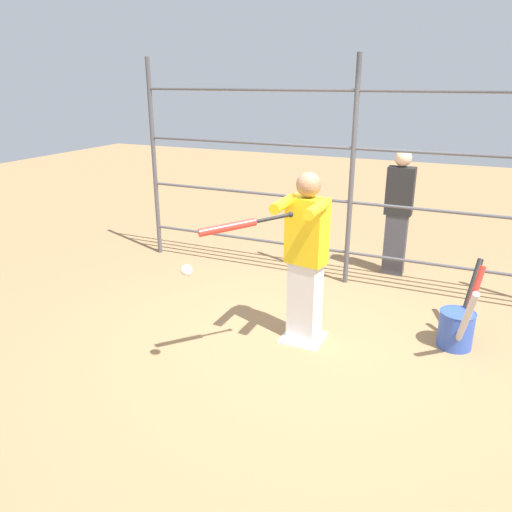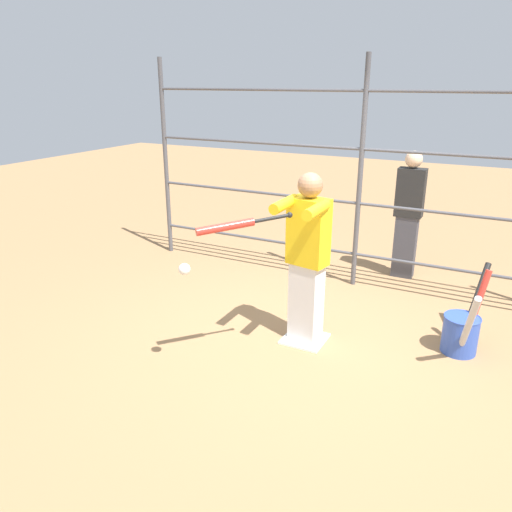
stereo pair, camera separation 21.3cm
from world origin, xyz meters
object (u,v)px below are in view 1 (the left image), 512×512
baseball_bat_swinging (236,226)px  batter (306,254)px  bat_bucket (458,325)px  softball_in_flight (187,270)px  bystander_behind_fence (398,211)px

baseball_bat_swinging → batter: bearing=-113.2°
bat_bucket → softball_in_flight: bearing=36.5°
bat_bucket → bystander_behind_fence: 2.01m
baseball_bat_swinging → bystander_behind_fence: 3.10m
batter → softball_in_flight: 1.21m
baseball_bat_swinging → softball_in_flight: baseball_bat_swinging is taller
batter → softball_in_flight: (0.65, 1.02, 0.09)m
batter → bystander_behind_fence: bearing=-102.7°
bystander_behind_fence → softball_in_flight: bearing=70.4°
batter → bystander_behind_fence: batter is taller
bat_bucket → bystander_behind_fence: bearing=-62.2°
softball_in_flight → bat_bucket: (-2.03, -1.50, -0.76)m
softball_in_flight → bystander_behind_fence: 3.40m
bystander_behind_fence → batter: bearing=77.3°
batter → bat_bucket: bearing=-160.8°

